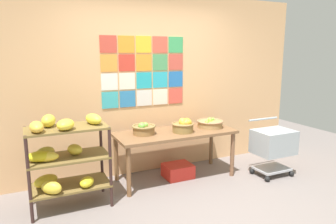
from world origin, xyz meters
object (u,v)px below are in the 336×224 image
at_px(fruit_basket_right, 183,126).
at_px(shopping_cart, 273,144).
at_px(produce_crate_under_table, 178,171).
at_px(display_table, 175,137).
at_px(banana_shelf_unit, 62,155).
at_px(fruit_basket_left, 210,123).
at_px(fruit_basket_centre, 144,129).

xyz_separation_m(fruit_basket_right, shopping_cart, (1.25, -0.44, -0.31)).
bearing_deg(produce_crate_under_table, shopping_cart, -21.75).
height_order(display_table, produce_crate_under_table, display_table).
xyz_separation_m(banana_shelf_unit, fruit_basket_left, (2.13, 0.25, 0.10)).
distance_m(banana_shelf_unit, fruit_basket_left, 2.15).
xyz_separation_m(banana_shelf_unit, shopping_cart, (2.89, -0.27, -0.17)).
xyz_separation_m(fruit_basket_centre, fruit_basket_right, (0.55, -0.12, 0.01)).
xyz_separation_m(display_table, fruit_basket_left, (0.58, 0.01, 0.14)).
height_order(fruit_basket_centre, fruit_basket_right, fruit_basket_right).
bearing_deg(fruit_basket_left, shopping_cart, -34.01).
distance_m(fruit_basket_left, fruit_basket_centre, 1.03).
bearing_deg(fruit_basket_centre, fruit_basket_left, -2.56).
bearing_deg(produce_crate_under_table, banana_shelf_unit, -171.22).
bearing_deg(fruit_basket_centre, fruit_basket_right, -12.43).
bearing_deg(fruit_basket_centre, banana_shelf_unit, -165.07).
height_order(fruit_basket_right, shopping_cart, fruit_basket_right).
relative_size(banana_shelf_unit, display_table, 0.65).
relative_size(produce_crate_under_table, shopping_cart, 0.49).
bearing_deg(shopping_cart, fruit_basket_right, 149.80).
xyz_separation_m(fruit_basket_left, fruit_basket_centre, (-1.03, 0.05, 0.02)).
relative_size(fruit_basket_left, fruit_basket_right, 1.25).
xyz_separation_m(banana_shelf_unit, fruit_basket_centre, (1.10, 0.29, 0.12)).
relative_size(fruit_basket_right, shopping_cart, 0.38).
bearing_deg(fruit_basket_centre, produce_crate_under_table, -5.17).
xyz_separation_m(produce_crate_under_table, shopping_cart, (1.29, -0.52, 0.38)).
bearing_deg(display_table, banana_shelf_unit, -171.17).
bearing_deg(fruit_basket_right, produce_crate_under_table, 120.89).
height_order(produce_crate_under_table, shopping_cart, shopping_cart).
relative_size(fruit_basket_right, produce_crate_under_table, 0.79).
bearing_deg(banana_shelf_unit, display_table, 8.83).
xyz_separation_m(fruit_basket_right, produce_crate_under_table, (-0.05, 0.08, -0.68)).
height_order(fruit_basket_left, fruit_basket_centre, fruit_basket_centre).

